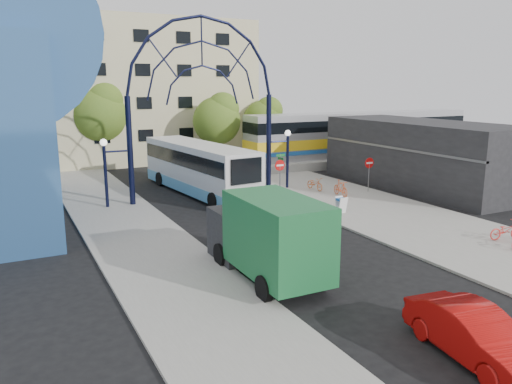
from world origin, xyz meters
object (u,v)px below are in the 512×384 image
tree_north_a (218,118)px  city_bus (199,168)px  stop_sign (280,169)px  gateway_arch (202,71)px  tree_north_c (265,118)px  red_sedan (475,334)px  green_truck (266,236)px  street_name_sign (281,165)px  sandwich_board (341,203)px  do_not_enter_sign (369,166)px  bike_near_a (315,184)px  train_car (362,133)px  bike_near_b (341,188)px  black_suv (271,212)px  tree_north_b (100,112)px  bike_far_a (506,230)px

tree_north_a → city_bus: bearing=-120.0°
stop_sign → tree_north_a: (1.32, 13.93, 2.61)m
gateway_arch → tree_north_c: (12.12, 13.93, -4.28)m
red_sedan → green_truck: bearing=113.1°
street_name_sign → city_bus: bearing=148.2°
gateway_arch → sandwich_board: bearing=-55.1°
do_not_enter_sign → street_name_sign: bearing=155.8°
red_sedan → bike_near_a: red_sedan is taller
bike_near_a → street_name_sign: bearing=170.8°
train_car → bike_near_b: 17.05m
black_suv → red_sedan: bearing=-113.1°
street_name_sign → tree_north_c: (6.92, 15.33, 2.15)m
gateway_arch → stop_sign: size_ratio=5.46×
sandwich_board → tree_north_c: size_ratio=0.15×
sandwich_board → bike_near_a: size_ratio=0.56×
do_not_enter_sign → tree_north_b: 25.09m
tree_north_b → bike_near_a: 21.73m
black_suv → green_truck: bearing=-137.0°
black_suv → stop_sign: bearing=39.8°
stop_sign → bike_near_a: (3.17, 0.33, -1.41)m
street_name_sign → tree_north_b: (-9.08, 17.33, 3.14)m
gateway_arch → tree_north_c: size_ratio=2.10×
do_not_enter_sign → red_sedan: size_ratio=0.54×
gateway_arch → stop_sign: 8.37m
tree_north_a → tree_north_c: tree_north_a is taller
stop_sign → black_suv: size_ratio=0.55×
do_not_enter_sign → bike_far_a: 12.19m
tree_north_c → street_name_sign: bearing=-114.3°
stop_sign → bike_far_a: bearing=-70.7°
red_sedan → bike_near_b: 20.74m
do_not_enter_sign → sandwich_board: size_ratio=2.51×
black_suv → bike_near_b: (7.38, 3.45, 0.04)m
gateway_arch → bike_far_a: gateway_arch is taller
stop_sign → street_name_sign: 0.74m
bike_near_a → tree_north_c: bearing=71.6°
stop_sign → red_sedan: stop_sign is taller
train_car → black_suv: (-19.01, -15.71, -2.27)m
tree_north_a → bike_far_a: size_ratio=3.87×
city_bus → tree_north_b: bearing=100.4°
do_not_enter_sign → black_suv: bearing=-159.7°
tree_north_a → train_car: bearing=-15.8°
do_not_enter_sign → tree_north_a: size_ratio=0.35×
red_sedan → bike_near_a: size_ratio=2.59×
tree_north_c → city_bus: tree_north_c is taller
train_car → bike_near_b: (-11.64, -12.25, -2.23)m
tree_north_a → green_truck: tree_north_a is taller
sandwich_board → bike_far_a: (4.12, -8.02, -0.15)m
do_not_enter_sign → tree_north_c: tree_north_c is taller
stop_sign → tree_north_c: bearing=65.3°
city_bus → bike_far_a: (9.50, -17.74, -1.27)m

